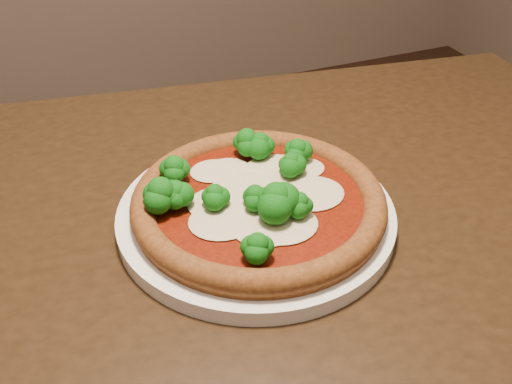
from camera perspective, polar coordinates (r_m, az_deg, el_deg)
name	(u,v)px	position (r m, az deg, el deg)	size (l,w,h in m)	color
dining_table	(234,310)	(0.68, -2.26, -11.73)	(1.24, 0.96, 0.75)	black
plate	(256,215)	(0.63, 0.00, -2.27)	(0.31, 0.31, 0.02)	white
pizza	(255,198)	(0.62, -0.09, -0.60)	(0.28, 0.28, 0.06)	brown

